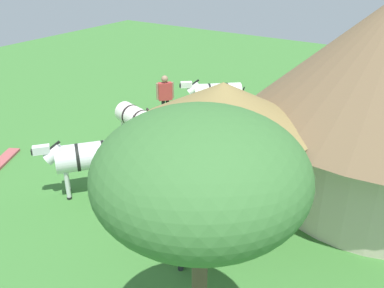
% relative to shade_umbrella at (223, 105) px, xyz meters
% --- Properties ---
extents(ground_plane, '(36.00, 36.00, 0.00)m').
position_rel_shade_umbrella_xyz_m(ground_plane, '(-1.74, -2.35, -2.79)').
color(ground_plane, '#3B7532').
extents(shade_umbrella, '(3.86, 3.86, 3.28)m').
position_rel_shade_umbrella_xyz_m(shade_umbrella, '(0.00, 0.00, 0.00)').
color(shade_umbrella, brown).
rests_on(shade_umbrella, ground_plane).
extents(patio_dining_table, '(1.60, 0.99, 0.74)m').
position_rel_shade_umbrella_xyz_m(patio_dining_table, '(-0.00, 0.00, -2.13)').
color(patio_dining_table, silver).
rests_on(patio_dining_table, ground_plane).
extents(patio_chair_east_end, '(0.50, 0.48, 0.90)m').
position_rel_shade_umbrella_xyz_m(patio_chair_east_end, '(-0.21, 1.29, -2.27)').
color(patio_chair_east_end, silver).
rests_on(patio_chair_east_end, ground_plane).
extents(patio_chair_near_lawn, '(0.45, 0.46, 0.90)m').
position_rel_shade_umbrella_xyz_m(patio_chair_near_lawn, '(-1.31, 0.08, -2.27)').
color(patio_chair_near_lawn, silver).
rests_on(patio_chair_near_lawn, ground_plane).
extents(patio_chair_west_end, '(0.45, 0.43, 0.90)m').
position_rel_shade_umbrella_xyz_m(patio_chair_west_end, '(-0.04, -1.31, -2.27)').
color(patio_chair_west_end, white).
rests_on(patio_chair_west_end, ground_plane).
extents(patio_chair_near_hut, '(0.48, 0.50, 0.90)m').
position_rel_shade_umbrella_xyz_m(patio_chair_near_hut, '(1.30, 0.19, -2.27)').
color(patio_chair_near_hut, white).
rests_on(patio_chair_near_hut, ground_plane).
extents(guest_beside_umbrella, '(0.58, 0.23, 1.60)m').
position_rel_shade_umbrella_xyz_m(guest_beside_umbrella, '(1.98, 0.31, -1.83)').
color(guest_beside_umbrella, '#232528').
rests_on(guest_beside_umbrella, ground_plane).
extents(standing_watcher, '(0.50, 0.48, 1.75)m').
position_rel_shade_umbrella_xyz_m(standing_watcher, '(-3.81, -4.43, -1.73)').
color(standing_watcher, black).
rests_on(standing_watcher, ground_plane).
extents(striped_lounge_chair, '(0.74, 0.91, 0.67)m').
position_rel_shade_umbrella_xyz_m(striped_lounge_chair, '(-2.06, -1.62, -2.53)').
color(striped_lounge_chair, '#D35746').
rests_on(striped_lounge_chair, ground_plane).
extents(zebra_nearest_camera, '(1.08, 2.15, 1.50)m').
position_rel_shade_umbrella_xyz_m(zebra_nearest_camera, '(-1.73, -3.94, -1.83)').
color(zebra_nearest_camera, silver).
rests_on(zebra_nearest_camera, ground_plane).
extents(zebra_by_umbrella, '(1.74, 1.92, 1.54)m').
position_rel_shade_umbrella_xyz_m(zebra_by_umbrella, '(-5.09, -3.12, -1.79)').
color(zebra_by_umbrella, silver).
rests_on(zebra_by_umbrella, ground_plane).
extents(zebra_toward_hut, '(1.96, 1.70, 1.56)m').
position_rel_shade_umbrella_xyz_m(zebra_toward_hut, '(0.97, -3.28, -1.77)').
color(zebra_toward_hut, silver).
rests_on(zebra_toward_hut, ground_plane).
extents(acacia_tree_far_lawn, '(2.42, 2.42, 4.31)m').
position_rel_shade_umbrella_xyz_m(acacia_tree_far_lawn, '(3.89, 1.91, 0.77)').
color(acacia_tree_far_lawn, brown).
rests_on(acacia_tree_far_lawn, ground_plane).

